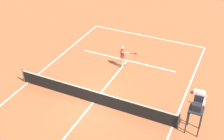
{
  "coord_description": "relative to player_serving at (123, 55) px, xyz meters",
  "views": [
    {
      "loc": [
        -7.29,
        12.78,
        12.12
      ],
      "look_at": [
        -0.0,
        -2.89,
        0.8
      ],
      "focal_mm": 46.9,
      "sensor_mm": 36.0,
      "label": 1
    }
  ],
  "objects": [
    {
      "name": "player_serving",
      "position": [
        0.0,
        0.0,
        0.0
      ],
      "size": [
        1.34,
        0.45,
        1.79
      ],
      "rotation": [
        0.0,
        0.0,
        1.75
      ],
      "color": "#D8A884",
      "rests_on": "ground"
    },
    {
      "name": "tennis_net",
      "position": [
        0.05,
        4.73,
        -0.58
      ],
      "size": [
        11.18,
        0.1,
        1.07
      ],
      "color": "#4C4C51",
      "rests_on": "ground"
    },
    {
      "name": "courtside_chair_mid",
      "position": [
        -6.33,
        2.32,
        -0.54
      ],
      "size": [
        0.44,
        0.46,
        0.95
      ],
      "color": "#262626",
      "rests_on": "ground"
    },
    {
      "name": "tennis_ball",
      "position": [
        -0.65,
        0.74,
        -1.04
      ],
      "size": [
        0.07,
        0.07,
        0.07
      ],
      "primitive_type": "sphere",
      "color": "#CCE033",
      "rests_on": "ground"
    },
    {
      "name": "equipment_bag",
      "position": [
        -6.01,
        1.0,
        -0.92
      ],
      "size": [
        0.76,
        0.32,
        0.3
      ],
      "primitive_type": "cube",
      "color": "white",
      "rests_on": "ground"
    },
    {
      "name": "umpire_chair",
      "position": [
        -6.29,
        4.56,
        0.53
      ],
      "size": [
        0.8,
        0.8,
        2.41
      ],
      "color": "#232328",
      "rests_on": "ground"
    },
    {
      "name": "ground_plane",
      "position": [
        0.05,
        4.73,
        -1.07
      ],
      "size": [
        60.0,
        60.0,
        0.0
      ],
      "primitive_type": "plane",
      "color": "#AD5933"
    },
    {
      "name": "court_lines",
      "position": [
        0.05,
        4.73,
        -1.07
      ],
      "size": [
        10.58,
        21.09,
        0.01
      ],
      "color": "white",
      "rests_on": "ground"
    }
  ]
}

